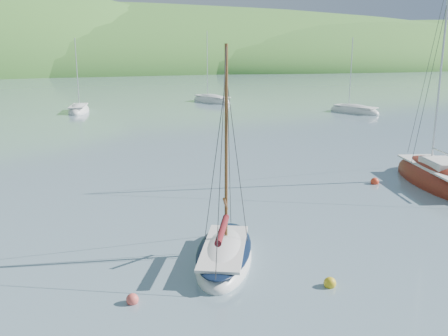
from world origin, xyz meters
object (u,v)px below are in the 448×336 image
object	(u,v)px
sloop_red	(439,180)
distant_sloop_b	(212,101)
daysailer_white	(224,256)
distant_sloop_d	(354,111)
distant_sloop_a	(79,111)

from	to	relation	value
sloop_red	distant_sloop_b	distance (m)	44.81
daysailer_white	distant_sloop_d	distance (m)	44.64
distant_sloop_d	daysailer_white	bearing A→B (deg)	-151.26
sloop_red	distant_sloop_a	world-z (taller)	sloop_red
sloop_red	distant_sloop_a	size ratio (longest dim) A/B	1.39
daysailer_white	distant_sloop_d	world-z (taller)	distant_sloop_d
distant_sloop_a	distant_sloop_b	distance (m)	18.89
daysailer_white	distant_sloop_b	xyz separation A→B (m)	(14.42, 51.05, -0.02)
sloop_red	distant_sloop_b	xyz separation A→B (m)	(-0.66, 44.80, -0.06)
daysailer_white	distant_sloop_d	xyz separation A→B (m)	(27.48, 35.18, -0.03)
sloop_red	distant_sloop_d	xyz separation A→B (m)	(12.40, 28.93, -0.07)
distant_sloop_a	distant_sloop_d	size ratio (longest dim) A/B	0.99
sloop_red	daysailer_white	bearing A→B (deg)	-144.67
daysailer_white	distant_sloop_a	size ratio (longest dim) A/B	0.90
distant_sloop_b	distant_sloop_d	size ratio (longest dim) A/B	1.11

